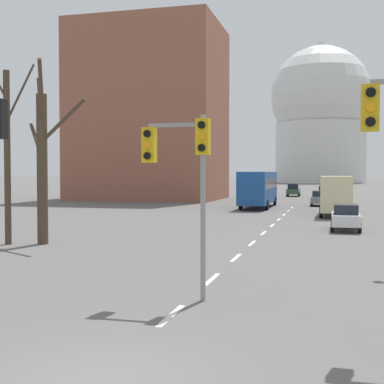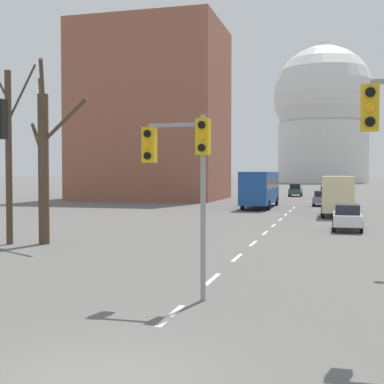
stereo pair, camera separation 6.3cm
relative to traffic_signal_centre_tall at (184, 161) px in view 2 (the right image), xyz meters
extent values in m
plane|color=#5E5B59|center=(0.13, -5.77, -3.76)|extent=(800.00, 800.00, 0.00)
cube|color=silver|center=(0.13, -1.64, -3.76)|extent=(0.16, 2.00, 0.01)
cube|color=silver|center=(0.13, 2.86, -3.76)|extent=(0.16, 2.00, 0.01)
cube|color=silver|center=(0.13, 7.36, -3.76)|extent=(0.16, 2.00, 0.01)
cube|color=silver|center=(0.13, 11.86, -3.76)|extent=(0.16, 2.00, 0.01)
cube|color=silver|center=(0.13, 16.36, -3.76)|extent=(0.16, 2.00, 0.01)
cube|color=silver|center=(0.13, 20.86, -3.76)|extent=(0.16, 2.00, 0.01)
cube|color=silver|center=(0.13, 25.36, -3.76)|extent=(0.16, 2.00, 0.01)
cube|color=silver|center=(0.13, 29.86, -3.76)|extent=(0.16, 2.00, 0.01)
cube|color=silver|center=(0.13, 34.36, -3.76)|extent=(0.16, 2.00, 0.01)
cube|color=silver|center=(0.13, 38.86, -3.76)|extent=(0.16, 2.00, 0.01)
cylinder|color=gray|center=(0.53, 0.01, -1.28)|extent=(0.14, 0.14, 4.97)
cube|color=yellow|center=(0.53, 0.01, 0.63)|extent=(0.36, 0.28, 0.96)
cylinder|color=black|center=(0.53, -0.16, 0.93)|extent=(0.20, 0.06, 0.20)
cylinder|color=orange|center=(0.53, -0.16, 0.63)|extent=(0.20, 0.06, 0.20)
cylinder|color=black|center=(0.53, -0.16, 0.33)|extent=(0.20, 0.06, 0.20)
cube|color=gray|center=(-0.23, 0.01, 0.96)|extent=(1.51, 0.10, 0.10)
cube|color=yellow|center=(-0.98, 0.01, 0.43)|extent=(0.36, 0.28, 0.96)
cylinder|color=black|center=(-0.98, -0.16, 0.73)|extent=(0.20, 0.06, 0.20)
cylinder|color=orange|center=(-0.98, -0.16, 0.43)|extent=(0.20, 0.06, 0.20)
cylinder|color=black|center=(-0.98, -0.16, 0.13)|extent=(0.20, 0.06, 0.20)
cube|color=gold|center=(4.59, -2.20, 1.01)|extent=(0.36, 0.28, 0.96)
cylinder|color=black|center=(4.59, -2.37, 1.30)|extent=(0.20, 0.06, 0.20)
cylinder|color=orange|center=(4.59, -2.37, 1.01)|extent=(0.20, 0.06, 0.20)
cylinder|color=black|center=(4.59, -2.37, 0.71)|extent=(0.20, 0.06, 0.20)
cube|color=slate|center=(2.75, 42.40, -3.12)|extent=(1.84, 4.19, 0.64)
cube|color=#1E232D|center=(2.75, 42.19, -2.51)|extent=(1.56, 2.01, 0.57)
cylinder|color=black|center=(1.89, 43.69, -3.44)|extent=(0.18, 0.64, 0.64)
cylinder|color=black|center=(3.62, 43.69, -3.44)|extent=(0.18, 0.64, 0.64)
cylinder|color=black|center=(1.89, 41.10, -3.44)|extent=(0.18, 0.64, 0.64)
cylinder|color=black|center=(3.62, 41.10, -3.44)|extent=(0.18, 0.64, 0.64)
cube|color=navy|center=(2.95, 57.34, -3.10)|extent=(1.66, 4.11, 0.69)
cube|color=#1E232D|center=(2.95, 57.13, -2.42)|extent=(1.41, 1.97, 0.67)
cylinder|color=black|center=(2.17, 58.61, -3.45)|extent=(0.18, 0.63, 0.63)
cylinder|color=black|center=(3.73, 58.61, -3.45)|extent=(0.18, 0.63, 0.63)
cylinder|color=black|center=(2.17, 56.07, -3.45)|extent=(0.18, 0.63, 0.63)
cylinder|color=black|center=(3.73, 56.07, -3.45)|extent=(0.18, 0.63, 0.63)
cube|color=silver|center=(4.66, 19.03, -3.09)|extent=(1.60, 4.10, 0.64)
cube|color=#1E232D|center=(4.66, 18.82, -2.48)|extent=(1.36, 1.97, 0.57)
cylinder|color=black|center=(3.91, 20.30, -3.40)|extent=(0.18, 0.71, 0.71)
cylinder|color=black|center=(5.41, 20.30, -3.40)|extent=(0.18, 0.71, 0.71)
cylinder|color=black|center=(3.91, 17.76, -3.40)|extent=(0.18, 0.71, 0.71)
cylinder|color=black|center=(5.41, 17.76, -3.40)|extent=(0.18, 0.71, 0.71)
cube|color=#2D4C33|center=(-1.42, 63.50, -3.05)|extent=(1.71, 4.28, 0.74)
cube|color=#1E232D|center=(-1.42, 63.28, -2.32)|extent=(1.46, 2.06, 0.71)
cylinder|color=black|center=(-2.23, 64.83, -3.42)|extent=(0.18, 0.68, 0.68)
cylinder|color=black|center=(-0.62, 64.83, -3.42)|extent=(0.18, 0.68, 0.68)
cylinder|color=black|center=(-2.23, 62.17, -3.42)|extent=(0.18, 0.68, 0.68)
cylinder|color=black|center=(-0.62, 62.17, -3.42)|extent=(0.18, 0.68, 0.68)
cube|color=#19478C|center=(-3.03, 37.90, -1.78)|extent=(2.50, 10.80, 3.00)
cube|color=black|center=(-3.03, 37.90, -1.40)|extent=(2.52, 10.26, 0.90)
cylinder|color=black|center=(-4.23, 41.68, -3.28)|extent=(0.26, 0.96, 0.96)
cylinder|color=black|center=(-1.83, 41.68, -3.28)|extent=(0.26, 0.96, 0.96)
cylinder|color=black|center=(-4.23, 34.66, -3.28)|extent=(0.26, 0.96, 0.96)
cylinder|color=black|center=(-1.83, 34.66, -3.28)|extent=(0.26, 0.96, 0.96)
cube|color=#333842|center=(4.19, 32.35, -2.27)|extent=(2.20, 2.00, 2.10)
cube|color=beige|center=(4.19, 28.75, -1.97)|extent=(2.30, 5.20, 2.70)
cylinder|color=black|center=(3.09, 32.35, -3.32)|extent=(0.24, 0.88, 0.88)
cylinder|color=black|center=(5.29, 32.35, -3.32)|extent=(0.24, 0.88, 0.88)
cylinder|color=black|center=(3.09, 27.32, -3.32)|extent=(0.24, 0.88, 0.88)
cylinder|color=black|center=(5.29, 27.32, -3.32)|extent=(0.24, 0.88, 0.88)
cylinder|color=#473828|center=(-9.55, 9.07, -0.18)|extent=(0.51, 0.51, 7.16)
cylinder|color=#473828|center=(-9.91, 9.51, 3.37)|extent=(0.86, 1.07, 1.98)
cylinder|color=#473828|center=(-10.26, 9.66, 1.40)|extent=(1.43, 1.44, 1.58)
cylinder|color=#473828|center=(-9.01, 8.13, 3.33)|extent=(1.16, 2.06, 2.76)
cylinder|color=#473828|center=(-8.36, 8.95, 2.11)|extent=(2.50, 0.44, 2.05)
cylinder|color=#473828|center=(-10.12, 9.96, 2.01)|extent=(1.23, 1.98, 3.37)
cylinder|color=#473828|center=(-11.09, 8.54, 0.37)|extent=(0.31, 0.31, 8.26)
cylinder|color=#473828|center=(-10.66, 9.05, 3.52)|extent=(0.93, 1.14, 2.86)
cylinder|color=silver|center=(0.13, 167.66, 6.01)|extent=(29.31, 29.31, 19.54)
sphere|color=silver|center=(0.13, 167.66, 24.74)|extent=(32.57, 32.57, 32.57)
cylinder|color=silver|center=(0.13, 167.66, 39.39)|extent=(3.91, 3.91, 5.70)
cube|color=#935642|center=(-18.76, 51.22, 7.25)|extent=(18.00, 14.00, 22.03)
camera|label=1|loc=(3.84, -13.81, -0.31)|focal=50.00mm
camera|label=2|loc=(3.90, -13.80, -0.31)|focal=50.00mm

